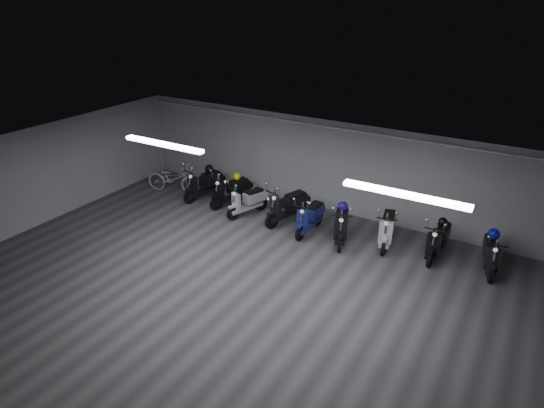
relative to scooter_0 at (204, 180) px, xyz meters
The scene contains 23 objects.
floor 5.55m from the scooter_0, 42.45° to the right, with size 14.00×10.00×0.01m, color #3D3D40.
ceiling 5.92m from the scooter_0, 42.45° to the right, with size 14.00×10.00×0.01m, color slate.
back_wall 4.33m from the scooter_0, 17.48° to the left, with size 14.00×0.01×2.80m, color #9C9C9F.
front_wall 9.66m from the scooter_0, 65.00° to the right, with size 14.00×0.01×2.80m, color #9C9C9F.
left_wall 4.80m from the scooter_0, 128.25° to the right, with size 0.01×10.00×2.80m, color #9C9C9F.
fluor_strip_left 3.60m from the scooter_0, 68.55° to the right, with size 2.40×0.18×0.08m, color white.
fluor_strip_right 7.86m from the scooter_0, 21.07° to the right, with size 2.40×0.18×0.08m, color white.
conduit 4.68m from the scooter_0, 16.39° to the left, with size 0.05×0.05×13.60m, color white.
scooter_0 is the anchor object (origin of this frame).
scooter_1 1.06m from the scooter_0, ahead, with size 0.57×1.70×1.26m, color black, non-canonical shape.
scooter_2 1.90m from the scooter_0, ahead, with size 0.53×1.60×1.19m, color silver, non-canonical shape.
scooter_3 3.15m from the scooter_0, ahead, with size 0.60×1.80×1.34m, color black, non-canonical shape.
scooter_4 3.99m from the scooter_0, ahead, with size 0.54×1.63×1.21m, color navy, non-canonical shape.
scooter_5 4.94m from the scooter_0, ahead, with size 0.57×1.70×1.27m, color black, non-canonical shape.
scooter_6 6.04m from the scooter_0, ahead, with size 0.57×1.70×1.26m, color silver, non-canonical shape.
scooter_7 7.34m from the scooter_0, ahead, with size 0.56×1.69×1.26m, color black, non-canonical shape.
scooter_9 8.58m from the scooter_0, ahead, with size 0.53×1.60×1.19m, color black, non-canonical shape.
bicycle 1.21m from the scooter_0, behind, with size 0.65×1.84×1.19m, color silver.
helmet_0 8.55m from the scooter_0, ahead, with size 0.28×0.28×0.28m, color #0E139E.
helmet_1 7.36m from the scooter_0, ahead, with size 0.23×0.23×0.23m, color black.
helmet_2 0.38m from the scooter_0, 76.20° to the left, with size 0.28×0.28×0.28m, color black.
helmet_3 4.85m from the scooter_0, ahead, with size 0.28×0.28×0.28m, color #200B7D.
helmet_4 1.19m from the scooter_0, 12.00° to the left, with size 0.24×0.24×0.24m, color #D2D50C.
Camera 1 is at (4.99, -7.14, 6.25)m, focal length 30.99 mm.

